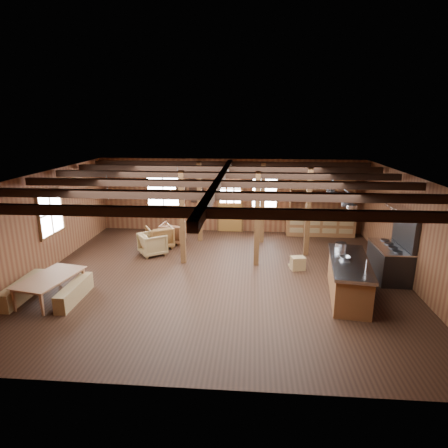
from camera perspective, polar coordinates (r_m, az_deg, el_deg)
The scene contains 22 objects.
room at distance 9.99m, azimuth -0.64°, elevation -0.65°, with size 10.04×9.04×2.84m.
ceiling_joists at distance 9.88m, azimuth -0.57°, elevation 6.78°, with size 9.80×8.82×0.18m.
timber_posts at distance 11.97m, azimuth 2.73°, elevation 2.06°, with size 3.95×2.35×2.80m.
back_door at distance 14.41m, azimuth 0.95°, elevation 2.27°, with size 1.02×0.08×2.15m.
window_back_left at distance 14.67m, azimuth -9.27°, elevation 5.17°, with size 1.32×0.06×1.32m.
window_back_right at distance 14.26m, azimuth 6.20°, elevation 4.99°, with size 1.02×0.06×1.32m.
window_left at distance 11.90m, azimuth -24.94°, elevation 1.53°, with size 0.14×1.24×1.32m.
notice_boards at distance 14.43m, azimuth -5.01°, elevation 5.30°, with size 1.08×0.03×0.90m.
back_counter at distance 14.44m, azimuth 14.47°, elevation 0.65°, with size 2.55×0.60×2.45m.
pendant_lamps at distance 11.17m, azimuth -11.81°, elevation 5.24°, with size 1.86×2.36×0.66m.
pot_rack at distance 10.33m, azimuth 17.02°, elevation 4.27°, with size 0.38×3.00×0.45m.
kitchen_island at distance 9.67m, azimuth 18.44°, elevation -7.84°, with size 1.20×2.59×1.20m.
step_stool at distance 11.08m, azimuth 11.17°, elevation -5.88°, with size 0.44×0.31×0.39m, color olive.
commercial_range at distance 11.14m, azimuth 24.17°, elevation -4.51°, with size 0.80×1.56×1.93m.
dining_table at distance 10.00m, azimuth -24.71°, elevation -8.87°, with size 1.65×0.92×0.58m, color #996645.
bench_wall at distance 10.41m, azimuth -28.32°, elevation -8.82°, with size 0.30×1.60×0.44m, color olive.
bench_aisle at distance 9.79m, azimuth -21.83°, elevation -9.61°, with size 0.28×1.51×0.42m, color olive.
armchair_a at distance 12.85m, azimuth -9.75°, elevation -1.93°, with size 0.80×0.83×0.75m, color brown.
armchair_b at distance 13.28m, azimuth -7.78°, elevation -1.36°, with size 0.77×0.79×0.72m, color brown.
armchair_c at distance 12.22m, azimuth -10.81°, elevation -2.99°, with size 0.77×0.79×0.72m, color olive.
counter_pot at distance 10.21m, azimuth 17.35°, elevation -3.20°, with size 0.29×0.29×0.17m, color silver.
bowl at distance 9.55m, azimuth 17.93°, elevation -4.90°, with size 0.26×0.26×0.06m, color silver.
Camera 1 is at (0.87, -9.56, 4.17)m, focal length 30.00 mm.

